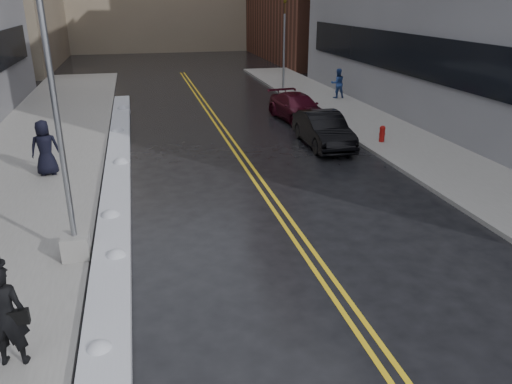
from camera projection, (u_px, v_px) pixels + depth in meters
ground at (221, 287)px, 11.44m from camera, size 160.00×160.00×0.00m
sidewalk_west at (30, 167)px, 19.23m from camera, size 5.50×50.00×0.15m
sidewalk_east at (401, 142)px, 22.62m from camera, size 4.00×50.00×0.15m
lane_line_left at (236, 155)px, 21.00m from camera, size 0.12×50.00×0.01m
lane_line_right at (243, 154)px, 21.07m from camera, size 0.12×50.00×0.01m
snow_ridge at (117, 175)px, 18.10m from camera, size 0.90×30.00×0.34m
lamppost at (64, 166)px, 11.61m from camera, size 0.65×0.65×7.62m
fire_hydrant at (382, 133)px, 22.23m from camera, size 0.26×0.26×0.73m
traffic_signal at (284, 41)px, 33.76m from camera, size 0.16×0.20×6.00m
pedestrian_fedora at (5, 315)px, 8.53m from camera, size 0.76×0.55×1.97m
pedestrian_c at (45, 148)px, 17.89m from camera, size 1.04×0.73×2.01m
pedestrian_east at (338, 83)px, 31.69m from camera, size 0.92×0.73×1.84m
car_black at (323, 130)px, 21.96m from camera, size 1.71×4.60×1.50m
car_maroon at (297, 108)px, 26.57m from camera, size 2.48×4.98×1.39m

